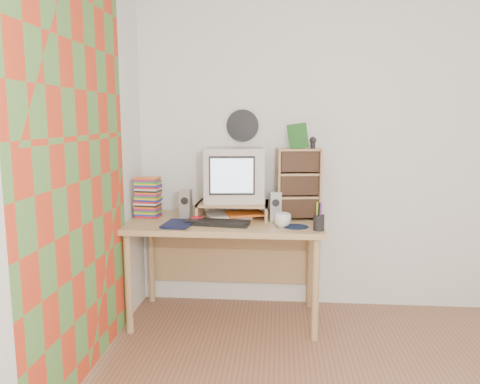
% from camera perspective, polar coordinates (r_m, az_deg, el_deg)
% --- Properties ---
extents(back_wall, '(3.50, 0.00, 3.50)m').
position_cam_1_polar(back_wall, '(3.74, 14.76, 5.05)').
color(back_wall, white).
rests_on(back_wall, floor).
extents(left_wall, '(0.00, 3.50, 3.50)m').
position_cam_1_polar(left_wall, '(2.23, -25.00, 2.07)').
color(left_wall, white).
rests_on(left_wall, floor).
extents(curtain, '(0.00, 2.20, 2.20)m').
position_cam_1_polar(curtain, '(2.65, -18.99, 1.20)').
color(curtain, red).
rests_on(curtain, left_wall).
extents(wall_disc, '(0.25, 0.02, 0.25)m').
position_cam_1_polar(wall_disc, '(3.66, 0.31, 8.09)').
color(wall_disc, black).
rests_on(wall_disc, back_wall).
extents(desk, '(1.40, 0.70, 0.75)m').
position_cam_1_polar(desk, '(3.50, -1.71, -5.44)').
color(desk, tan).
rests_on(desk, floor).
extents(monitor_riser, '(0.52, 0.30, 0.12)m').
position_cam_1_polar(monitor_riser, '(3.48, -0.84, -1.66)').
color(monitor_riser, tan).
rests_on(monitor_riser, desk).
extents(crt_monitor, '(0.46, 0.46, 0.40)m').
position_cam_1_polar(crt_monitor, '(3.49, -0.72, 2.13)').
color(crt_monitor, beige).
rests_on(crt_monitor, monitor_riser).
extents(speaker_left, '(0.09, 0.09, 0.22)m').
position_cam_1_polar(speaker_left, '(3.48, -6.63, -1.49)').
color(speaker_left, '#9FA0A4').
rests_on(speaker_left, desk).
extents(speaker_right, '(0.08, 0.08, 0.21)m').
position_cam_1_polar(speaker_right, '(3.40, 4.38, -1.72)').
color(speaker_right, '#9FA0A4').
rests_on(speaker_right, desk).
extents(keyboard, '(0.46, 0.20, 0.03)m').
position_cam_1_polar(keyboard, '(3.28, -2.78, -3.76)').
color(keyboard, black).
rests_on(keyboard, desk).
extents(dvd_stack, '(0.19, 0.14, 0.25)m').
position_cam_1_polar(dvd_stack, '(3.59, -11.15, -1.03)').
color(dvd_stack, brown).
rests_on(dvd_stack, desk).
extents(cd_rack, '(0.33, 0.21, 0.52)m').
position_cam_1_polar(cd_rack, '(3.46, 7.11, 0.99)').
color(cd_rack, tan).
rests_on(cd_rack, desk).
extents(mug, '(0.13, 0.13, 0.09)m').
position_cam_1_polar(mug, '(3.22, 5.20, -3.42)').
color(mug, silver).
rests_on(mug, desk).
extents(diary, '(0.25, 0.19, 0.05)m').
position_cam_1_polar(diary, '(3.31, -9.09, -3.59)').
color(diary, '#0F1438').
rests_on(diary, desk).
extents(mousepad, '(0.22, 0.22, 0.00)m').
position_cam_1_polar(mousepad, '(3.23, 6.81, -4.23)').
color(mousepad, black).
rests_on(mousepad, desk).
extents(pen_cup, '(0.08, 0.08, 0.15)m').
position_cam_1_polar(pen_cup, '(3.14, 9.60, -3.32)').
color(pen_cup, black).
rests_on(pen_cup, desk).
extents(papers, '(0.37, 0.32, 0.04)m').
position_cam_1_polar(papers, '(3.51, -0.65, -2.79)').
color(papers, silver).
rests_on(papers, desk).
extents(red_box, '(0.09, 0.07, 0.04)m').
position_cam_1_polar(red_box, '(3.36, -5.31, -3.37)').
color(red_box, red).
rests_on(red_box, desk).
extents(game_box, '(0.14, 0.05, 0.18)m').
position_cam_1_polar(game_box, '(3.41, 7.06, 6.78)').
color(game_box, '#175016').
rests_on(game_box, cd_rack).
extents(webcam, '(0.05, 0.05, 0.09)m').
position_cam_1_polar(webcam, '(3.43, 8.87, 5.97)').
color(webcam, black).
rests_on(webcam, cd_rack).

